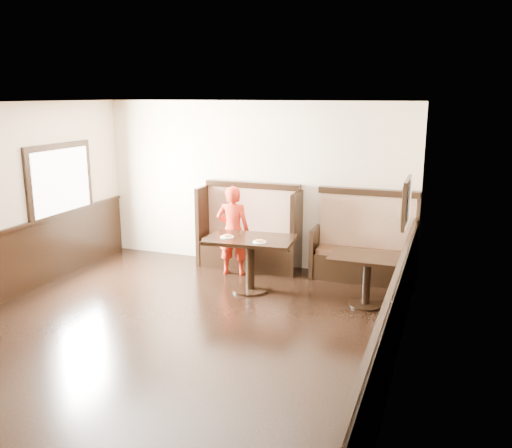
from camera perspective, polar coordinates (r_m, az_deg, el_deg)
The scene contains 9 objects.
ground at distance 6.65m, azimuth -10.98°, elevation -12.60°, with size 7.00×7.00×0.00m, color black.
room_shell at distance 6.76m, azimuth -12.18°, elevation -6.06°, with size 7.00×7.00×7.00m.
booth_main at distance 9.26m, azimuth -0.64°, elevation -1.34°, with size 1.75×0.72×1.45m.
booth_neighbor at distance 8.80m, azimuth 11.33°, elevation -2.72°, with size 1.65×0.72×1.45m.
table_main at distance 8.09m, azimuth -0.62°, elevation -2.78°, with size 1.36×0.92×0.82m.
table_neighbor at distance 7.70m, azimuth 11.61°, elevation -4.61°, with size 1.04×0.68×0.72m.
child at distance 8.81m, azimuth -2.44°, elevation -0.70°, with size 0.54×0.35×1.48m, color red.
pizza_plate_left at distance 8.08m, azimuth -3.06°, elevation -1.30°, with size 0.21×0.21×0.04m.
pizza_plate_right at distance 7.79m, azimuth 0.36°, elevation -1.84°, with size 0.20×0.20×0.04m.
Camera 1 is at (3.18, -5.08, 2.90)m, focal length 38.00 mm.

